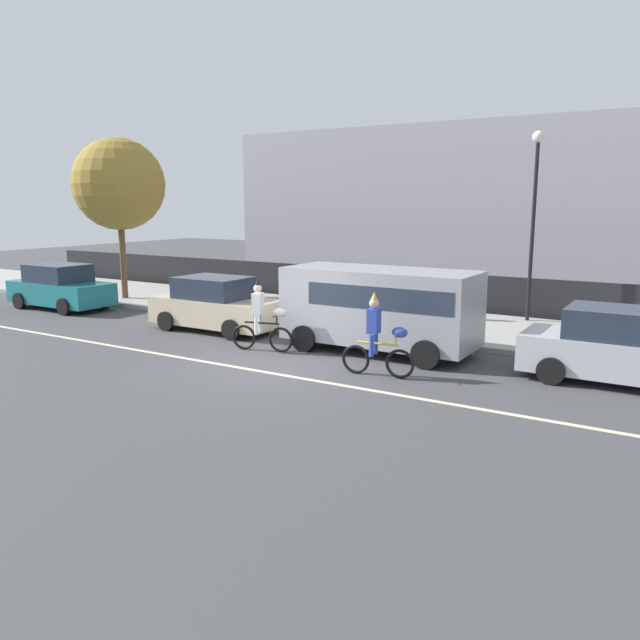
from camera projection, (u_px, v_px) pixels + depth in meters
The scene contains 14 objects.
ground_plane at pixel (273, 367), 14.91m from camera, with size 80.00×80.00×0.00m, color #424244.
road_centre_line at pixel (260, 371), 14.49m from camera, with size 36.00×0.14×0.01m, color beige.
sidewalk_curb at pixel (389, 320), 20.35m from camera, with size 60.00×5.00×0.15m, color #9E9B93.
fence_line at pixel (423, 291), 22.67m from camera, with size 40.00×0.08×1.40m, color black.
building_backdrop at pixel (544, 208), 28.21m from camera, with size 28.00×8.00×7.21m, color #99939E.
parade_cyclist_zebra at pixel (262, 320), 16.34m from camera, with size 1.69×0.59×1.92m.
parade_cyclist_cobalt at pixel (378, 340), 13.95m from camera, with size 1.72×0.51×1.92m.
parked_van_grey at pixel (382, 304), 16.13m from camera, with size 5.00×2.22×2.18m.
parked_car_silver at pixel (621, 348), 13.40m from camera, with size 4.10×1.92×1.64m.
parked_car_beige at pixel (216, 305), 19.03m from camera, with size 4.10×1.92×1.64m.
parked_car_teal at pixel (60, 288), 22.94m from camera, with size 4.10×1.92×1.64m.
street_lamp_post at pixel (535, 198), 19.27m from camera, with size 0.36×0.36×5.86m.
street_tree_near_lamp at pixel (119, 185), 23.87m from camera, with size 3.50×3.50×6.15m.
pedestrian_onlooker at pixel (441, 292), 20.18m from camera, with size 0.32×0.20×1.62m.
Camera 1 is at (8.48, -11.75, 3.86)m, focal length 35.00 mm.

